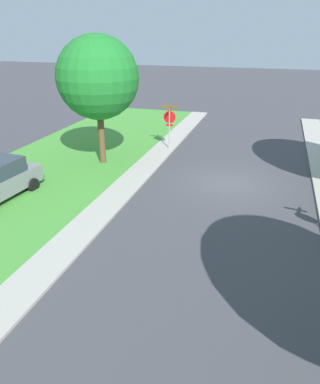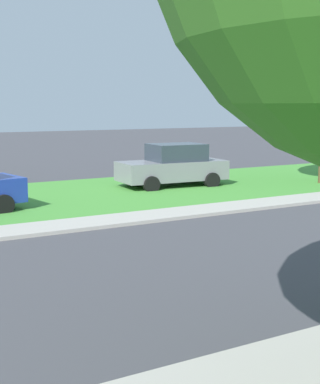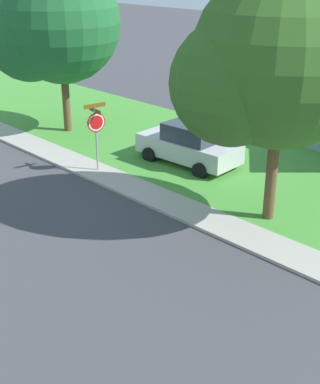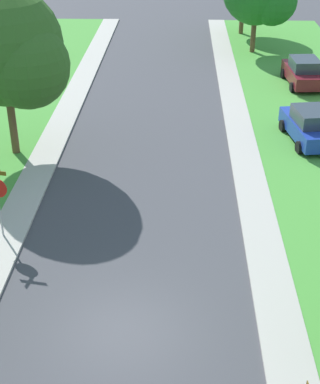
{
  "view_description": "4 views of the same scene",
  "coord_description": "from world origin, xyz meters",
  "px_view_note": "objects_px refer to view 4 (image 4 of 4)",
  "views": [
    {
      "loc": [
        -1.76,
        17.53,
        7.08
      ],
      "look_at": [
        2.02,
        5.13,
        1.4
      ],
      "focal_mm": 35.1,
      "sensor_mm": 36.0,
      "label": 1
    },
    {
      "loc": [
        -9.71,
        16.86,
        3.3
      ],
      "look_at": [
        1.02,
        10.59,
        1.4
      ],
      "focal_mm": 53.4,
      "sensor_mm": 36.0,
      "label": 2
    },
    {
      "loc": [
        7.23,
        20.66,
        7.85
      ],
      "look_at": [
        -2.98,
        10.21,
        1.4
      ],
      "focal_mm": 50.05,
      "sensor_mm": 36.0,
      "label": 3
    },
    {
      "loc": [
        1.59,
        -12.84,
        11.88
      ],
      "look_at": [
        0.91,
        5.93,
        1.4
      ],
      "focal_mm": 54.32,
      "sensor_mm": 36.0,
      "label": 4
    }
  ],
  "objects_px": {
    "car_maroon_behind_trees": "(303,72)",
    "tree_across_left": "(8,51)",
    "car_blue_across_road": "(310,126)",
    "car_red_kerbside_mid": "(23,48)"
  },
  "relations": [
    {
      "from": "car_maroon_behind_trees",
      "to": "tree_across_left",
      "type": "height_order",
      "value": "tree_across_left"
    },
    {
      "from": "car_blue_across_road",
      "to": "tree_across_left",
      "type": "distance_m",
      "value": 14.6
    },
    {
      "from": "car_red_kerbside_mid",
      "to": "tree_across_left",
      "type": "xyz_separation_m",
      "value": [
        3.67,
        -15.61,
        4.14
      ]
    },
    {
      "from": "car_maroon_behind_trees",
      "to": "tree_across_left",
      "type": "relative_size",
      "value": 0.56
    },
    {
      "from": "car_maroon_behind_trees",
      "to": "tree_across_left",
      "type": "distance_m",
      "value": 18.91
    },
    {
      "from": "car_blue_across_road",
      "to": "car_maroon_behind_trees",
      "type": "height_order",
      "value": "same"
    },
    {
      "from": "car_red_kerbside_mid",
      "to": "tree_across_left",
      "type": "height_order",
      "value": "tree_across_left"
    },
    {
      "from": "tree_across_left",
      "to": "car_blue_across_road",
      "type": "bearing_deg",
      "value": 8.38
    },
    {
      "from": "car_blue_across_road",
      "to": "tree_across_left",
      "type": "bearing_deg",
      "value": -171.62
    },
    {
      "from": "car_blue_across_road",
      "to": "tree_across_left",
      "type": "relative_size",
      "value": 0.58
    }
  ]
}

